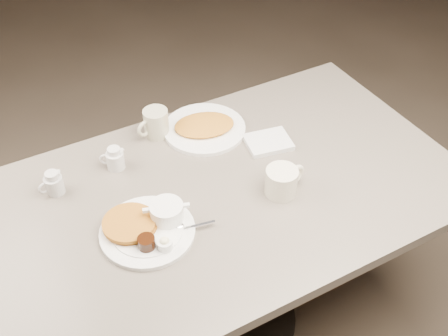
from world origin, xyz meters
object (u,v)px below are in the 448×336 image
coffee_mug_near (282,181)px  coffee_mug_far (155,123)px  diner_table (227,224)px  hash_plate (204,127)px  creamer_right (115,159)px  creamer_left (54,184)px  main_plate (149,226)px

coffee_mug_near → coffee_mug_far: 0.51m
diner_table → coffee_mug_far: (-0.09, 0.36, 0.22)m
diner_table → coffee_mug_far: bearing=103.6°
coffee_mug_near → hash_plate: coffee_mug_near is taller
coffee_mug_near → creamer_right: coffee_mug_near is taller
hash_plate → creamer_left: bearing=-174.6°
diner_table → hash_plate: hash_plate is taller
hash_plate → creamer_right: bearing=-174.5°
creamer_right → creamer_left: bearing=-174.9°
coffee_mug_near → coffee_mug_far: bearing=116.8°
creamer_left → hash_plate: creamer_left is taller
main_plate → hash_plate: main_plate is taller
coffee_mug_near → coffee_mug_far: coffee_mug_far is taller
diner_table → hash_plate: size_ratio=4.14×
diner_table → hash_plate: bearing=76.2°
diner_table → coffee_mug_near: 0.28m
coffee_mug_near → creamer_left: size_ratio=1.71×
creamer_left → creamer_right: same height
coffee_mug_near → main_plate: bearing=173.5°
creamer_left → creamer_right: (0.21, 0.02, -0.00)m
diner_table → hash_plate: (0.07, 0.30, 0.18)m
main_plate → creamer_right: creamer_right is taller
diner_table → creamer_left: 0.58m
coffee_mug_near → coffee_mug_far: (-0.23, 0.45, 0.00)m
diner_table → main_plate: bearing=-170.7°
coffee_mug_far → creamer_left: 0.41m
coffee_mug_far → hash_plate: 0.17m
diner_table → creamer_left: creamer_left is taller
coffee_mug_near → creamer_right: (-0.42, 0.36, -0.01)m
coffee_mug_far → hash_plate: size_ratio=0.37×
coffee_mug_far → creamer_left: (-0.39, -0.11, -0.01)m
coffee_mug_far → hash_plate: (0.16, -0.06, -0.04)m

